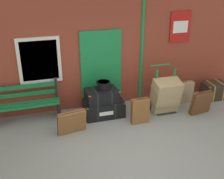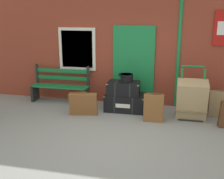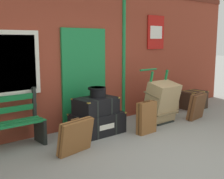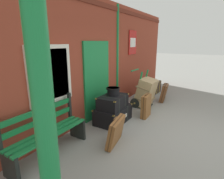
{
  "view_description": "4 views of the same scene",
  "coord_description": "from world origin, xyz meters",
  "px_view_note": "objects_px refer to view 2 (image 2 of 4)",
  "views": [
    {
      "loc": [
        -1.74,
        -4.43,
        3.63
      ],
      "look_at": [
        0.09,
        1.71,
        0.77
      ],
      "focal_mm": 45.39,
      "sensor_mm": 36.0,
      "label": 1
    },
    {
      "loc": [
        1.07,
        -4.86,
        2.4
      ],
      "look_at": [
        -0.38,
        1.56,
        0.6
      ],
      "focal_mm": 44.94,
      "sensor_mm": 36.0,
      "label": 2
    },
    {
      "loc": [
        -3.61,
        -2.74,
        1.85
      ],
      "look_at": [
        0.18,
        1.72,
        0.88
      ],
      "focal_mm": 47.8,
      "sensor_mm": 36.0,
      "label": 3
    },
    {
      "loc": [
        -3.97,
        -0.46,
        2.08
      ],
      "look_at": [
        -0.01,
        1.94,
        0.86
      ],
      "focal_mm": 29.21,
      "sensor_mm": 36.0,
      "label": 4
    }
  ],
  "objects_px": {
    "porters_trolley": "(191,106)",
    "round_hatbox": "(127,77)",
    "platform_bench": "(61,86)",
    "suitcase_olive": "(154,108)",
    "suitcase_charcoal": "(83,104)",
    "steamer_trunk_base": "(125,102)",
    "steamer_trunk_middle": "(124,88)",
    "large_brown_trunk": "(192,100)",
    "suitcase_beige": "(222,104)"
  },
  "relations": [
    {
      "from": "porters_trolley",
      "to": "round_hatbox",
      "type": "bearing_deg",
      "value": 175.27
    },
    {
      "from": "platform_bench",
      "to": "suitcase_olive",
      "type": "bearing_deg",
      "value": -19.45
    },
    {
      "from": "round_hatbox",
      "to": "suitcase_charcoal",
      "type": "height_order",
      "value": "round_hatbox"
    },
    {
      "from": "steamer_trunk_base",
      "to": "suitcase_charcoal",
      "type": "relative_size",
      "value": 1.46
    },
    {
      "from": "steamer_trunk_middle",
      "to": "round_hatbox",
      "type": "xyz_separation_m",
      "value": [
        0.07,
        0.02,
        0.27
      ]
    },
    {
      "from": "large_brown_trunk",
      "to": "suitcase_beige",
      "type": "distance_m",
      "value": 0.83
    },
    {
      "from": "steamer_trunk_middle",
      "to": "large_brown_trunk",
      "type": "height_order",
      "value": "large_brown_trunk"
    },
    {
      "from": "platform_bench",
      "to": "round_hatbox",
      "type": "relative_size",
      "value": 4.42
    },
    {
      "from": "suitcase_charcoal",
      "to": "suitcase_olive",
      "type": "distance_m",
      "value": 1.68
    },
    {
      "from": "porters_trolley",
      "to": "steamer_trunk_middle",
      "type": "bearing_deg",
      "value": 176.3
    },
    {
      "from": "steamer_trunk_middle",
      "to": "large_brown_trunk",
      "type": "relative_size",
      "value": 0.88
    },
    {
      "from": "round_hatbox",
      "to": "steamer_trunk_base",
      "type": "bearing_deg",
      "value": -167.64
    },
    {
      "from": "steamer_trunk_middle",
      "to": "suitcase_charcoal",
      "type": "height_order",
      "value": "steamer_trunk_middle"
    },
    {
      "from": "platform_bench",
      "to": "porters_trolley",
      "type": "relative_size",
      "value": 1.34
    },
    {
      "from": "round_hatbox",
      "to": "suitcase_beige",
      "type": "height_order",
      "value": "round_hatbox"
    },
    {
      "from": "platform_bench",
      "to": "suitcase_beige",
      "type": "bearing_deg",
      "value": -3.37
    },
    {
      "from": "large_brown_trunk",
      "to": "suitcase_olive",
      "type": "height_order",
      "value": "large_brown_trunk"
    },
    {
      "from": "steamer_trunk_base",
      "to": "suitcase_beige",
      "type": "relative_size",
      "value": 1.54
    },
    {
      "from": "porters_trolley",
      "to": "suitcase_charcoal",
      "type": "height_order",
      "value": "porters_trolley"
    },
    {
      "from": "suitcase_beige",
      "to": "suitcase_charcoal",
      "type": "distance_m",
      "value": 3.32
    },
    {
      "from": "suitcase_charcoal",
      "to": "suitcase_olive",
      "type": "bearing_deg",
      "value": -0.4
    },
    {
      "from": "suitcase_charcoal",
      "to": "steamer_trunk_middle",
      "type": "bearing_deg",
      "value": 34.23
    },
    {
      "from": "large_brown_trunk",
      "to": "suitcase_charcoal",
      "type": "relative_size",
      "value": 1.38
    },
    {
      "from": "round_hatbox",
      "to": "porters_trolley",
      "type": "height_order",
      "value": "porters_trolley"
    },
    {
      "from": "large_brown_trunk",
      "to": "platform_bench",
      "type": "bearing_deg",
      "value": 170.12
    },
    {
      "from": "platform_bench",
      "to": "large_brown_trunk",
      "type": "bearing_deg",
      "value": -9.88
    },
    {
      "from": "round_hatbox",
      "to": "large_brown_trunk",
      "type": "relative_size",
      "value": 0.38
    },
    {
      "from": "porters_trolley",
      "to": "large_brown_trunk",
      "type": "relative_size",
      "value": 1.25
    },
    {
      "from": "round_hatbox",
      "to": "porters_trolley",
      "type": "relative_size",
      "value": 0.3
    },
    {
      "from": "round_hatbox",
      "to": "platform_bench",
      "type": "bearing_deg",
      "value": 171.01
    },
    {
      "from": "suitcase_beige",
      "to": "suitcase_olive",
      "type": "xyz_separation_m",
      "value": [
        -1.56,
        -0.69,
        0.01
      ]
    },
    {
      "from": "platform_bench",
      "to": "steamer_trunk_middle",
      "type": "xyz_separation_m",
      "value": [
        1.84,
        -0.32,
        0.14
      ]
    },
    {
      "from": "steamer_trunk_middle",
      "to": "suitcase_charcoal",
      "type": "bearing_deg",
      "value": -145.77
    },
    {
      "from": "platform_bench",
      "to": "suitcase_charcoal",
      "type": "bearing_deg",
      "value": -43.84
    },
    {
      "from": "platform_bench",
      "to": "suitcase_beige",
      "type": "distance_m",
      "value": 4.22
    },
    {
      "from": "steamer_trunk_middle",
      "to": "round_hatbox",
      "type": "bearing_deg",
      "value": 20.31
    },
    {
      "from": "suitcase_beige",
      "to": "steamer_trunk_middle",
      "type": "bearing_deg",
      "value": -178.12
    },
    {
      "from": "suitcase_beige",
      "to": "steamer_trunk_base",
      "type": "bearing_deg",
      "value": -178.58
    },
    {
      "from": "round_hatbox",
      "to": "large_brown_trunk",
      "type": "xyz_separation_m",
      "value": [
        1.58,
        -0.3,
        -0.38
      ]
    },
    {
      "from": "platform_bench",
      "to": "porters_trolley",
      "type": "bearing_deg",
      "value": -7.07
    },
    {
      "from": "steamer_trunk_base",
      "to": "suitcase_olive",
      "type": "relative_size",
      "value": 1.49
    },
    {
      "from": "platform_bench",
      "to": "steamer_trunk_middle",
      "type": "relative_size",
      "value": 1.91
    },
    {
      "from": "large_brown_trunk",
      "to": "suitcase_olive",
      "type": "bearing_deg",
      "value": -158.64
    },
    {
      "from": "large_brown_trunk",
      "to": "suitcase_beige",
      "type": "height_order",
      "value": "large_brown_trunk"
    },
    {
      "from": "suitcase_charcoal",
      "to": "suitcase_beige",
      "type": "bearing_deg",
      "value": 11.73
    },
    {
      "from": "large_brown_trunk",
      "to": "suitcase_olive",
      "type": "distance_m",
      "value": 0.91
    },
    {
      "from": "steamer_trunk_base",
      "to": "round_hatbox",
      "type": "bearing_deg",
      "value": 12.36
    },
    {
      "from": "platform_bench",
      "to": "steamer_trunk_middle",
      "type": "distance_m",
      "value": 1.87
    },
    {
      "from": "steamer_trunk_base",
      "to": "suitcase_charcoal",
      "type": "height_order",
      "value": "suitcase_charcoal"
    },
    {
      "from": "large_brown_trunk",
      "to": "round_hatbox",
      "type": "bearing_deg",
      "value": 169.06
    }
  ]
}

